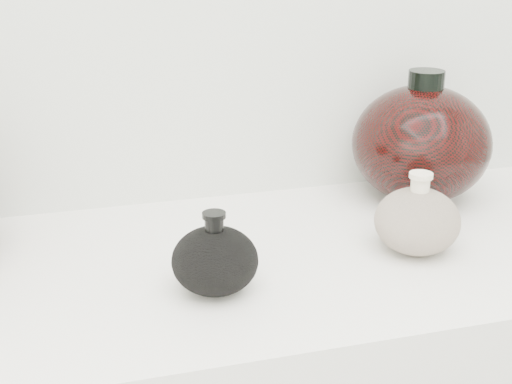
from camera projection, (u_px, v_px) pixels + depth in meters
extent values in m
cube|color=white|center=(260.00, 265.00, 1.02)|extent=(1.20, 0.50, 0.03)
ellipsoid|color=black|center=(215.00, 261.00, 0.90)|extent=(0.12, 0.12, 0.09)
cylinder|color=black|center=(214.00, 225.00, 0.89)|extent=(0.03, 0.03, 0.03)
cylinder|color=black|center=(214.00, 215.00, 0.88)|extent=(0.03, 0.03, 0.01)
ellipsoid|color=beige|center=(417.00, 221.00, 1.01)|extent=(0.15, 0.15, 0.09)
cylinder|color=beige|center=(420.00, 185.00, 0.99)|extent=(0.03, 0.03, 0.03)
cylinder|color=beige|center=(421.00, 175.00, 0.99)|extent=(0.04, 0.04, 0.01)
ellipsoid|color=black|center=(421.00, 144.00, 1.20)|extent=(0.26, 0.26, 0.20)
cylinder|color=black|center=(426.00, 82.00, 1.16)|extent=(0.07, 0.07, 0.04)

